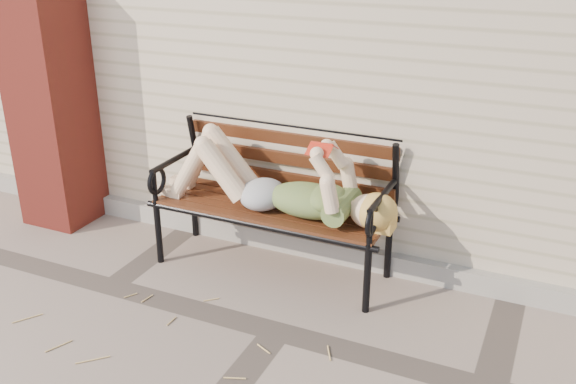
% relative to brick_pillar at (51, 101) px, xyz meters
% --- Properties ---
extents(ground, '(80.00, 80.00, 0.00)m').
position_rel_brick_pillar_xyz_m(ground, '(2.30, -0.75, -1.00)').
color(ground, gray).
rests_on(ground, ground).
extents(house_wall, '(8.00, 4.00, 3.00)m').
position_rel_brick_pillar_xyz_m(house_wall, '(2.30, 2.25, 0.50)').
color(house_wall, '#C6B39B').
rests_on(house_wall, ground).
extents(foundation_strip, '(8.00, 0.10, 0.15)m').
position_rel_brick_pillar_xyz_m(foundation_strip, '(2.30, 0.22, -0.93)').
color(foundation_strip, gray).
rests_on(foundation_strip, ground).
extents(brick_pillar, '(0.50, 0.50, 2.00)m').
position_rel_brick_pillar_xyz_m(brick_pillar, '(0.00, 0.00, 0.00)').
color(brick_pillar, maroon).
rests_on(brick_pillar, ground).
extents(garden_bench, '(1.77, 0.71, 1.15)m').
position_rel_brick_pillar_xyz_m(garden_bench, '(1.94, 0.03, -0.36)').
color(garden_bench, black).
rests_on(garden_bench, ground).
extents(reading_woman, '(1.67, 0.38, 0.53)m').
position_rel_brick_pillar_xyz_m(reading_woman, '(1.95, -0.11, -0.32)').
color(reading_woman, '#0A3746').
rests_on(reading_woman, ground).
extents(straw_scatter, '(2.78, 1.71, 0.01)m').
position_rel_brick_pillar_xyz_m(straw_scatter, '(1.88, -1.25, -0.99)').
color(straw_scatter, '#DBB36B').
rests_on(straw_scatter, ground).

